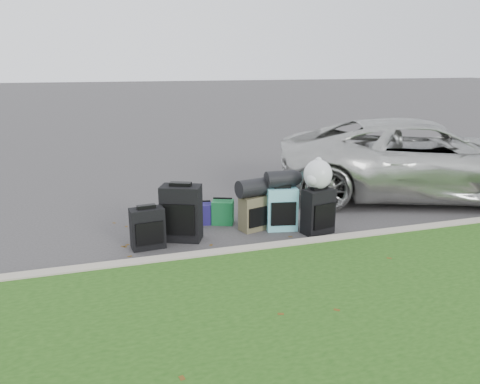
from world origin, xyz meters
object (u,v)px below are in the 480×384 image
object	(u,v)px
suitcase_teal	(282,209)
tote_navy	(202,214)
suitcase_small_black	(148,228)
suitcase_large_black_left	(181,213)
suitcase_large_black_right	(318,211)
suv	(421,159)
tote_green	(223,212)
suitcase_olive	(253,213)

from	to	relation	value
suitcase_teal	tote_navy	size ratio (longest dim) A/B	2.00
suitcase_small_black	tote_navy	world-z (taller)	suitcase_small_black
suitcase_small_black	suitcase_teal	size ratio (longest dim) A/B	0.87
tote_navy	suitcase_large_black_left	bearing A→B (deg)	-117.08
suitcase_teal	suitcase_large_black_right	xyz separation A→B (m)	(0.45, -0.31, 0.01)
suv	suitcase_small_black	size ratio (longest dim) A/B	9.29
tote_green	suitcase_teal	bearing A→B (deg)	-11.75
suitcase_large_black_right	tote_navy	distance (m)	1.81
suitcase_small_black	tote_navy	bearing A→B (deg)	33.92
suitcase_large_black_left	tote_navy	world-z (taller)	suitcase_large_black_left
suitcase_teal	tote_green	world-z (taller)	suitcase_teal
suitcase_olive	tote_green	distance (m)	0.56
suitcase_teal	tote_navy	bearing A→B (deg)	161.73
suitcase_small_black	tote_navy	distance (m)	1.20
suitcase_large_black_left	suitcase_teal	xyz separation A→B (m)	(1.52, -0.03, -0.07)
suitcase_large_black_left	tote_navy	size ratio (longest dim) A/B	2.46
suitcase_olive	suitcase_small_black	bearing A→B (deg)	172.51
suitcase_teal	suitcase_small_black	bearing A→B (deg)	-164.83
suv	suitcase_large_black_left	bearing A→B (deg)	122.21
suitcase_olive	suitcase_teal	size ratio (longest dim) A/B	0.82
suitcase_olive	suv	bearing A→B (deg)	-3.21
suitcase_large_black_left	suitcase_olive	bearing A→B (deg)	27.81
suitcase_teal	suitcase_large_black_left	bearing A→B (deg)	-169.89
suitcase_small_black	suitcase_olive	world-z (taller)	suitcase_small_black
suitcase_teal	tote_green	size ratio (longest dim) A/B	1.75
suitcase_olive	tote_navy	size ratio (longest dim) A/B	1.64
suitcase_small_black	tote_navy	xyz separation A→B (m)	(0.93, 0.76, -0.12)
suitcase_large_black_right	suitcase_teal	bearing A→B (deg)	133.16
suitcase_small_black	tote_green	xyz separation A→B (m)	(1.24, 0.66, -0.10)
suitcase_small_black	suitcase_large_black_right	distance (m)	2.48
suitcase_olive	tote_green	size ratio (longest dim) A/B	1.43
tote_green	suitcase_large_black_right	bearing A→B (deg)	-11.93
suv	suitcase_small_black	bearing A→B (deg)	122.99
suitcase_small_black	suitcase_large_black_right	bearing A→B (deg)	-9.25
suitcase_large_black_left	tote_green	size ratio (longest dim) A/B	2.14
suitcase_olive	suitcase_large_black_left	bearing A→B (deg)	167.72
suv	suitcase_teal	size ratio (longest dim) A/B	8.05
tote_navy	suv	bearing A→B (deg)	13.00
suv	tote_green	bearing A→B (deg)	117.20
suv	tote_green	distance (m)	4.00
suv	suitcase_large_black_left	xyz separation A→B (m)	(-4.68, -0.89, -0.33)
suitcase_teal	suv	bearing A→B (deg)	27.48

